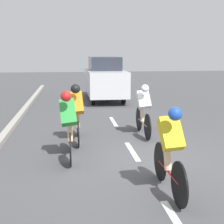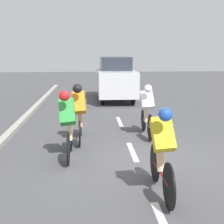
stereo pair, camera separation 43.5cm
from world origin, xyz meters
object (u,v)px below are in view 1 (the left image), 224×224
at_px(cyclist_white, 143,109).
at_px(cyclist_green, 69,123).
at_px(cyclist_yellow, 170,149).
at_px(support_car, 105,78).
at_px(cyclist_orange, 77,111).

bearing_deg(cyclist_white, cyclist_green, 39.75).
xyz_separation_m(cyclist_yellow, cyclist_green, (1.61, -1.92, 0.02)).
distance_m(cyclist_white, cyclist_yellow, 3.62).
distance_m(cyclist_yellow, support_car, 10.31).
bearing_deg(cyclist_yellow, cyclist_white, -96.57).
bearing_deg(cyclist_green, cyclist_white, -140.25).
bearing_deg(cyclist_orange, cyclist_green, 81.30).
relative_size(cyclist_white, support_car, 0.41).
relative_size(cyclist_green, support_car, 0.39).
bearing_deg(cyclist_white, cyclist_yellow, 83.43).
distance_m(cyclist_orange, support_car, 7.24).
distance_m(cyclist_yellow, cyclist_green, 2.50).
bearing_deg(support_car, cyclist_yellow, 89.47).
bearing_deg(cyclist_yellow, cyclist_green, -50.08).
relative_size(cyclist_white, cyclist_orange, 1.03).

